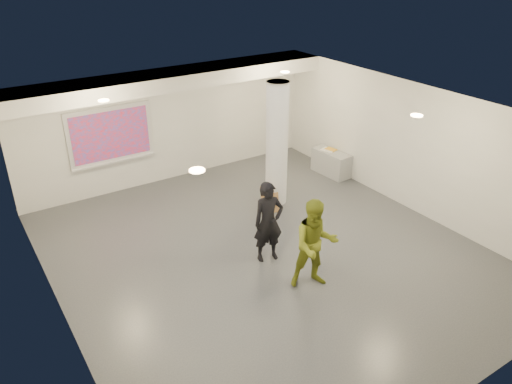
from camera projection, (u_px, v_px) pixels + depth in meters
floor at (267, 253)px, 10.31m from camera, size 8.00×9.00×0.01m
ceiling at (268, 113)px, 8.96m from camera, size 8.00×9.00×0.01m
wall_back at (170, 125)px, 13.00m from camera, size 8.00×0.01×3.00m
wall_front at (469, 320)px, 6.26m from camera, size 8.00×0.01×3.00m
wall_left at (53, 251)px, 7.68m from camera, size 0.01×9.00×3.00m
wall_right at (409, 147)px, 11.59m from camera, size 0.01×9.00×3.00m
soffit_band at (175, 79)px, 12.00m from camera, size 8.00×1.10×0.36m
downlight_nw at (104, 100)px, 9.77m from camera, size 0.22×0.22×0.02m
downlight_ne at (285, 72)px, 11.92m from camera, size 0.22×0.22×0.02m
downlight_sw at (197, 170)px, 6.77m from camera, size 0.22×0.22×0.02m
downlight_se at (417, 115)px, 8.92m from camera, size 0.22×0.22×0.02m
column at (277, 145)px, 11.71m from camera, size 0.52×0.52×3.00m
projection_screen at (111, 136)px, 12.17m from camera, size 2.10×0.13×1.42m
credenza at (331, 163)px, 13.71m from camera, size 0.55×1.16×0.66m
papers_stack at (328, 150)px, 13.66m from camera, size 0.38×0.42×0.02m
postit_pad at (331, 149)px, 13.67m from camera, size 0.28×0.34×0.03m
cardboard_back at (268, 194)px, 12.09m from camera, size 0.53×0.31×0.58m
cardboard_front at (270, 204)px, 11.76m from camera, size 0.45×0.20×0.48m
woman at (268, 222)px, 9.78m from camera, size 0.68×0.52×1.68m
man at (315, 244)px, 9.00m from camera, size 1.05×0.95×1.75m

